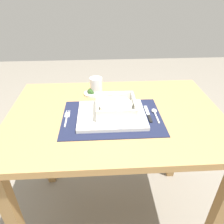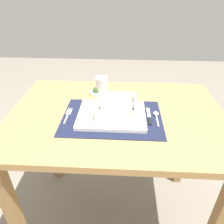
% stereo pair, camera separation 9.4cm
% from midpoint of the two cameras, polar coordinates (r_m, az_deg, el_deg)
% --- Properties ---
extents(ground_plane, '(6.00, 6.00, 0.00)m').
position_cam_midpoint_polar(ground_plane, '(1.54, 2.77, -24.84)').
color(ground_plane, gray).
extents(dining_table, '(0.98, 0.68, 0.76)m').
position_cam_midpoint_polar(dining_table, '(1.06, 3.67, -5.61)').
color(dining_table, '#B2844C').
rests_on(dining_table, ground).
extents(placemat, '(0.44, 0.31, 0.00)m').
position_cam_midpoint_polar(placemat, '(0.96, 2.82, -1.53)').
color(placemat, '#191E38').
rests_on(placemat, dining_table).
extents(serving_plate, '(0.29, 0.23, 0.02)m').
position_cam_midpoint_polar(serving_plate, '(0.96, 2.74, -0.83)').
color(serving_plate, white).
rests_on(serving_plate, placemat).
extents(porridge_bowl, '(0.17, 0.17, 0.06)m').
position_cam_midpoint_polar(porridge_bowl, '(0.96, 4.01, 1.15)').
color(porridge_bowl, white).
rests_on(porridge_bowl, serving_plate).
extents(fork, '(0.02, 0.13, 0.00)m').
position_cam_midpoint_polar(fork, '(0.98, -8.79, -0.63)').
color(fork, silver).
rests_on(fork, placemat).
extents(spoon, '(0.02, 0.11, 0.01)m').
position_cam_midpoint_polar(spoon, '(0.99, 14.21, -0.84)').
color(spoon, silver).
rests_on(spoon, placemat).
extents(butter_knife, '(0.01, 0.14, 0.01)m').
position_cam_midpoint_polar(butter_knife, '(0.98, 12.47, -1.37)').
color(butter_knife, black).
rests_on(butter_knife, placemat).
extents(bread_knife, '(0.01, 0.13, 0.01)m').
position_cam_midpoint_polar(bread_knife, '(0.97, 11.08, -1.38)').
color(bread_knife, '#59331E').
rests_on(bread_knife, placemat).
extents(drinking_glass, '(0.06, 0.06, 0.09)m').
position_cam_midpoint_polar(drinking_glass, '(1.15, -0.38, 6.80)').
color(drinking_glass, white).
rests_on(drinking_glass, dining_table).
extents(condiment_saucer, '(0.08, 0.08, 0.04)m').
position_cam_midpoint_polar(condiment_saucer, '(1.15, -1.67, 5.24)').
color(condiment_saucer, white).
rests_on(condiment_saucer, dining_table).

